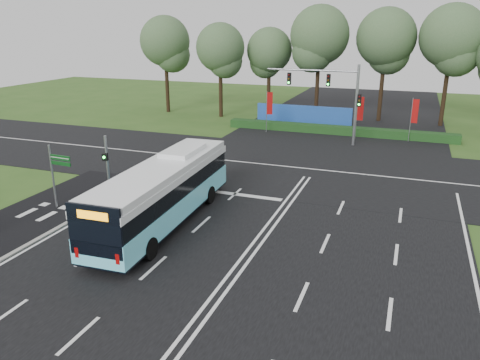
% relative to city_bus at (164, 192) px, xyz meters
% --- Properties ---
extents(ground, '(120.00, 120.00, 0.00)m').
position_rel_city_bus_xyz_m(ground, '(5.23, 0.46, -1.78)').
color(ground, '#2F521B').
rests_on(ground, ground).
extents(road_main, '(20.00, 120.00, 0.04)m').
position_rel_city_bus_xyz_m(road_main, '(5.23, 0.46, -1.76)').
color(road_main, black).
rests_on(road_main, ground).
extents(road_cross, '(120.00, 14.00, 0.05)m').
position_rel_city_bus_xyz_m(road_cross, '(5.23, 12.46, -1.76)').
color(road_cross, black).
rests_on(road_cross, ground).
extents(bike_path, '(5.00, 18.00, 0.06)m').
position_rel_city_bus_xyz_m(bike_path, '(-7.27, -2.54, -1.75)').
color(bike_path, black).
rests_on(bike_path, ground).
extents(kerb_strip, '(0.25, 18.00, 0.12)m').
position_rel_city_bus_xyz_m(kerb_strip, '(-4.87, -2.54, -1.72)').
color(kerb_strip, gray).
rests_on(kerb_strip, ground).
extents(city_bus, '(3.07, 12.41, 3.54)m').
position_rel_city_bus_xyz_m(city_bus, '(0.00, 0.00, 0.00)').
color(city_bus, '#6EE7FF').
rests_on(city_bus, ground).
extents(pedestrian_signal, '(0.36, 0.44, 3.96)m').
position_rel_city_bus_xyz_m(pedestrian_signal, '(-4.97, 2.10, 0.38)').
color(pedestrian_signal, gray).
rests_on(pedestrian_signal, ground).
extents(street_sign, '(1.48, 0.18, 3.78)m').
position_rel_city_bus_xyz_m(street_sign, '(-6.68, -0.24, 0.62)').
color(street_sign, gray).
rests_on(street_sign, ground).
extents(banner_flag_left, '(0.56, 0.27, 4.05)m').
position_rel_city_bus_xyz_m(banner_flag_left, '(-1.37, 23.50, 0.88)').
color(banner_flag_left, gray).
rests_on(banner_flag_left, ground).
extents(banner_flag_mid, '(0.59, 0.11, 4.03)m').
position_rel_city_bus_xyz_m(banner_flag_mid, '(7.29, 23.54, 0.87)').
color(banner_flag_mid, gray).
rests_on(banner_flag_mid, ground).
extents(banner_flag_right, '(0.59, 0.13, 3.99)m').
position_rel_city_bus_xyz_m(banner_flag_right, '(12.01, 24.03, 0.84)').
color(banner_flag_right, gray).
rests_on(banner_flag_right, ground).
extents(traffic_light_gantry, '(8.41, 0.28, 7.00)m').
position_rel_city_bus_xyz_m(traffic_light_gantry, '(5.43, 20.96, 2.88)').
color(traffic_light_gantry, gray).
rests_on(traffic_light_gantry, ground).
extents(hedge, '(22.00, 1.20, 0.80)m').
position_rel_city_bus_xyz_m(hedge, '(5.23, 24.96, -1.38)').
color(hedge, '#193A15').
rests_on(hedge, ground).
extents(blue_hoarding, '(10.00, 0.30, 2.20)m').
position_rel_city_bus_xyz_m(blue_hoarding, '(1.23, 27.46, -0.68)').
color(blue_hoarding, '#1D4AA0').
rests_on(blue_hoarding, ground).
extents(eucalyptus_row, '(41.44, 9.51, 12.32)m').
position_rel_city_bus_xyz_m(eucalyptus_row, '(2.68, 31.94, 6.67)').
color(eucalyptus_row, black).
rests_on(eucalyptus_row, ground).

